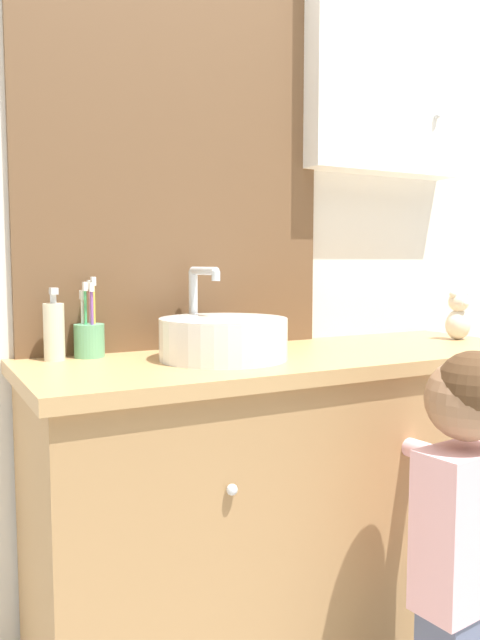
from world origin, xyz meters
name	(u,v)px	position (x,y,z in m)	size (l,w,h in m)	color
wall_back	(253,187)	(0.02, 0.62, 1.29)	(3.20, 0.18, 2.50)	silver
vanity_counter	(295,505)	(0.00, 0.35, 0.42)	(1.40, 0.51, 0.83)	#A37A4C
sink_basin	(223,337)	(-0.21, 0.35, 0.88)	(0.31, 0.37, 0.23)	white
toothbrush_holder	(89,337)	(-0.50, 0.53, 0.88)	(0.08, 0.08, 0.20)	#66B27F
soap_dispenser	(54,331)	(-0.59, 0.52, 0.90)	(0.05, 0.05, 0.18)	beige
child_figure	(463,512)	(0.13, -0.10, 0.54)	(0.22, 0.45, 0.89)	slate
teddy_bear	(458,316)	(0.60, 0.36, 0.90)	(0.08, 0.07, 0.15)	beige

